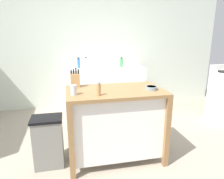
{
  "coord_description": "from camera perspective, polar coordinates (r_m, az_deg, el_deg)",
  "views": [
    {
      "loc": [
        -0.46,
        -2.41,
        1.57
      ],
      "look_at": [
        0.08,
        0.11,
        0.87
      ],
      "focal_mm": 32.85,
      "sensor_mm": 36.0,
      "label": 1
    }
  ],
  "objects": [
    {
      "name": "pepper_grinder",
      "position": [
        2.23,
        -3.7,
        0.16
      ],
      "size": [
        0.04,
        0.04,
        0.16
      ],
      "color": "#AD7F4C",
      "rests_on": "kitchen_island"
    },
    {
      "name": "kitchen_island",
      "position": [
        2.61,
        0.93,
        -8.71
      ],
      "size": [
        1.17,
        0.68,
        0.92
      ],
      "color": "olive",
      "rests_on": "ground"
    },
    {
      "name": "bottle_hand_soap",
      "position": [
        4.33,
        2.63,
        7.54
      ],
      "size": [
        0.06,
        0.06,
        0.2
      ],
      "color": "green",
      "rests_on": "sink_counter"
    },
    {
      "name": "bottle_spray_cleaner",
      "position": [
        4.24,
        -7.24,
        7.39
      ],
      "size": [
        0.05,
        0.05,
        0.22
      ],
      "color": "white",
      "rests_on": "sink_counter"
    },
    {
      "name": "bowl_stoneware_deep",
      "position": [
        2.52,
        10.89,
        0.45
      ],
      "size": [
        0.14,
        0.14,
        0.04
      ],
      "color": "gray",
      "rests_on": "kitchen_island"
    },
    {
      "name": "trash_bin",
      "position": [
        2.66,
        -17.27,
        -13.68
      ],
      "size": [
        0.36,
        0.28,
        0.63
      ],
      "color": "slate",
      "rests_on": "ground"
    },
    {
      "name": "wall_back",
      "position": [
        4.54,
        -6.38,
        11.69
      ],
      "size": [
        5.92,
        0.1,
        2.6
      ],
      "primitive_type": "cube",
      "color": "silver",
      "rests_on": "ground"
    },
    {
      "name": "sink_counter",
      "position": [
        4.37,
        -2.16,
        0.36
      ],
      "size": [
        1.65,
        0.6,
        0.9
      ],
      "color": "white",
      "rests_on": "ground"
    },
    {
      "name": "drinking_cup",
      "position": [
        2.3,
        -10.63,
        -0.12
      ],
      "size": [
        0.07,
        0.07,
        0.11
      ],
      "color": "silver",
      "rests_on": "kitchen_island"
    },
    {
      "name": "ground_plane",
      "position": [
        2.92,
        -1.11,
        -17.38
      ],
      "size": [
        6.92,
        6.92,
        0.0
      ],
      "primitive_type": "plane",
      "color": "gray",
      "rests_on": "ground"
    },
    {
      "name": "sink_faucet",
      "position": [
        4.39,
        -2.55,
        7.88
      ],
      "size": [
        0.02,
        0.02,
        0.22
      ],
      "color": "#B7BCC1",
      "rests_on": "sink_counter"
    },
    {
      "name": "bottle_dish_soap",
      "position": [
        4.23,
        -9.29,
        7.28
      ],
      "size": [
        0.06,
        0.06,
        0.22
      ],
      "color": "blue",
      "rests_on": "sink_counter"
    },
    {
      "name": "knife_block",
      "position": [
        2.62,
        -10.21,
        2.61
      ],
      "size": [
        0.11,
        0.09,
        0.25
      ],
      "color": "tan",
      "rests_on": "kitchen_island"
    }
  ]
}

